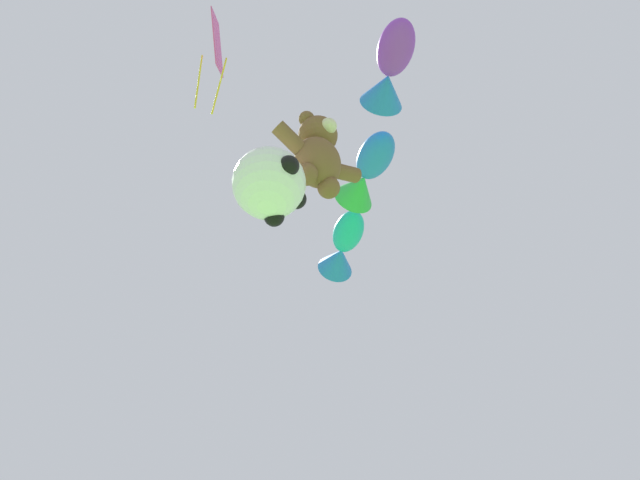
# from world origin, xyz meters

# --- Properties ---
(teddy_bear_kite) EXTENTS (1.63, 0.72, 1.65)m
(teddy_bear_kite) POSITION_xyz_m (0.49, 4.78, 9.77)
(teddy_bear_kite) COLOR brown
(soccer_ball_kite) EXTENTS (1.12, 1.12, 1.03)m
(soccer_ball_kite) POSITION_xyz_m (-0.26, 4.89, 8.61)
(soccer_ball_kite) COLOR white
(fish_kite_teal) EXTENTS (1.38, 1.89, 0.78)m
(fish_kite_teal) POSITION_xyz_m (3.53, 7.80, 12.00)
(fish_kite_teal) COLOR #19ADB2
(fish_kite_cobalt) EXTENTS (1.22, 1.84, 0.80)m
(fish_kite_cobalt) POSITION_xyz_m (2.45, 5.78, 11.76)
(fish_kite_cobalt) COLOR blue
(fish_kite_violet) EXTENTS (1.36, 1.74, 0.75)m
(fish_kite_violet) POSITION_xyz_m (1.22, 3.76, 11.59)
(fish_kite_violet) COLOR purple
(diamond_kite) EXTENTS (1.01, 1.17, 3.19)m
(diamond_kite) POSITION_xyz_m (-0.90, 6.15, 13.32)
(diamond_kite) COLOR #E53F9E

